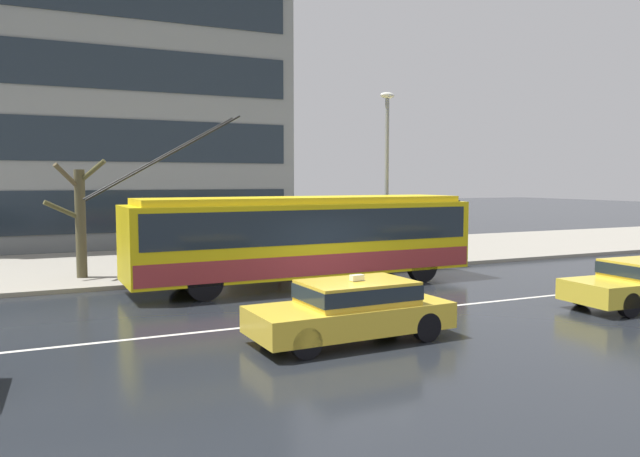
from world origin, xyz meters
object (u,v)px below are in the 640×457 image
(bus_shelter, at_px, (259,216))
(street_tree_bare, at_px, (79,218))
(pedestrian_at_shelter, at_px, (279,223))
(street_lamp, at_px, (387,163))
(trolleybus, at_px, (305,237))
(taxi_oncoming_near, at_px, (352,308))
(pedestrian_approaching_curb, at_px, (356,221))

(bus_shelter, relative_size, street_tree_bare, 0.91)
(pedestrian_at_shelter, xyz_separation_m, street_lamp, (4.10, -0.90, 2.24))
(trolleybus, relative_size, taxi_oncoming_near, 2.83)
(pedestrian_approaching_curb, height_order, street_lamp, street_lamp)
(trolleybus, xyz_separation_m, street_lamp, (4.46, 2.39, 2.47))
(bus_shelter, height_order, pedestrian_approaching_curb, bus_shelter)
(trolleybus, height_order, street_tree_bare, trolleybus)
(taxi_oncoming_near, height_order, pedestrian_at_shelter, pedestrian_at_shelter)
(pedestrian_at_shelter, distance_m, pedestrian_approaching_curb, 3.03)
(street_lamp, height_order, street_tree_bare, street_lamp)
(pedestrian_approaching_curb, height_order, street_tree_bare, street_tree_bare)
(pedestrian_at_shelter, bearing_deg, trolleybus, -96.37)
(bus_shelter, bearing_deg, street_tree_bare, 175.97)
(taxi_oncoming_near, relative_size, street_tree_bare, 1.10)
(trolleybus, height_order, taxi_oncoming_near, trolleybus)
(trolleybus, relative_size, street_tree_bare, 3.11)
(pedestrian_approaching_curb, xyz_separation_m, street_tree_bare, (-9.89, 0.91, 0.34))
(taxi_oncoming_near, bearing_deg, pedestrian_at_shelter, 77.90)
(bus_shelter, bearing_deg, taxi_oncoming_near, -97.79)
(taxi_oncoming_near, xyz_separation_m, pedestrian_approaching_curb, (5.14, 9.51, 1.10))
(pedestrian_approaching_curb, relative_size, street_tree_bare, 0.52)
(taxi_oncoming_near, height_order, street_tree_bare, street_tree_bare)
(bus_shelter, xyz_separation_m, street_lamp, (4.87, -0.90, 1.95))
(taxi_oncoming_near, xyz_separation_m, street_tree_bare, (-4.75, 10.42, 1.44))
(trolleybus, bearing_deg, pedestrian_at_shelter, 83.63)
(pedestrian_approaching_curb, distance_m, street_lamp, 2.53)
(pedestrian_approaching_curb, relative_size, street_lamp, 0.31)
(taxi_oncoming_near, bearing_deg, trolleybus, 75.17)
(bus_shelter, distance_m, pedestrian_at_shelter, 0.83)
(trolleybus, height_order, pedestrian_approaching_curb, trolleybus)
(street_lamp, bearing_deg, pedestrian_at_shelter, 167.65)
(trolleybus, xyz_separation_m, taxi_oncoming_near, (-1.77, -6.70, -0.87))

